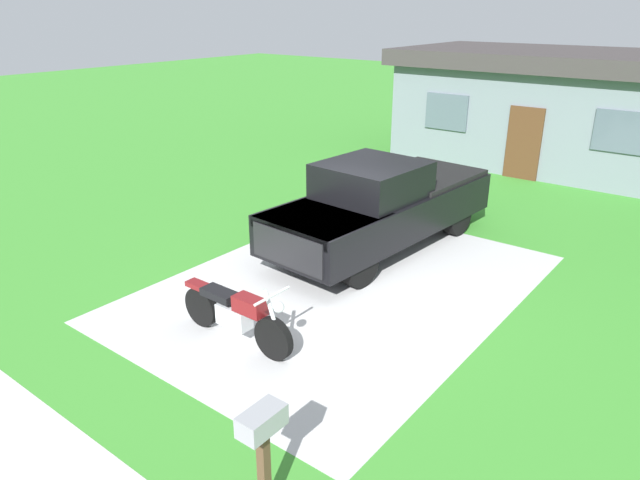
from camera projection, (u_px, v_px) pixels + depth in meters
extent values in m
plane|color=#39872C|center=(342.00, 287.00, 10.65)|extent=(80.00, 80.00, 0.00)
cube|color=#B6B6B6|center=(342.00, 287.00, 10.65)|extent=(5.60, 7.68, 0.01)
cylinder|color=black|center=(274.00, 339.00, 8.37)|extent=(0.66, 0.12, 0.66)
cylinder|color=black|center=(202.00, 307.00, 9.26)|extent=(0.66, 0.12, 0.66)
cube|color=silver|center=(234.00, 316.00, 8.80)|extent=(0.56, 0.26, 0.32)
cube|color=maroon|center=(250.00, 305.00, 8.48)|extent=(0.52, 0.26, 0.24)
cube|color=black|center=(219.00, 294.00, 8.86)|extent=(0.60, 0.28, 0.12)
cube|color=maroon|center=(200.00, 286.00, 9.12)|extent=(0.48, 0.20, 0.08)
cylinder|color=silver|center=(273.00, 316.00, 8.23)|extent=(0.33, 0.06, 0.77)
cylinder|color=silver|center=(272.00, 296.00, 8.11)|extent=(0.04, 0.70, 0.04)
sphere|color=silver|center=(279.00, 307.00, 8.10)|extent=(0.16, 0.16, 0.16)
cylinder|color=black|center=(359.00, 265.00, 10.54)|extent=(0.36, 0.86, 0.84)
cylinder|color=black|center=(294.00, 242.00, 11.56)|extent=(0.36, 0.86, 0.84)
cylinder|color=black|center=(457.00, 216.00, 12.96)|extent=(0.36, 0.86, 0.84)
cylinder|color=black|center=(396.00, 201.00, 13.97)|extent=(0.36, 0.86, 0.84)
cube|color=black|center=(382.00, 211.00, 12.15)|extent=(2.39, 5.73, 0.80)
cube|color=black|center=(323.00, 220.00, 10.76)|extent=(2.03, 2.03, 0.20)
cube|color=black|center=(372.00, 180.00, 11.59)|extent=(1.93, 2.02, 0.70)
cube|color=#3F4C56|center=(346.00, 194.00, 11.08)|extent=(1.71, 0.28, 0.60)
cube|color=black|center=(423.00, 184.00, 13.13)|extent=(2.07, 2.53, 0.50)
cube|color=black|center=(288.00, 249.00, 10.24)|extent=(1.70, 0.22, 0.64)
cube|color=#4C3823|center=(264.00, 470.00, 5.70)|extent=(0.10, 0.10, 1.10)
cube|color=gray|center=(262.00, 421.00, 5.48)|extent=(0.26, 0.48, 0.22)
cube|color=slate|center=(554.00, 116.00, 18.62)|extent=(9.00, 5.00, 3.00)
cube|color=#383333|center=(562.00, 59.00, 17.96)|extent=(9.60, 5.60, 0.50)
cube|color=#4C2D19|center=(524.00, 143.00, 16.94)|extent=(1.00, 0.08, 2.10)
cube|color=#4C5966|center=(446.00, 112.00, 18.13)|extent=(1.40, 0.06, 1.10)
cube|color=#4C5966|center=(622.00, 132.00, 15.26)|extent=(1.40, 0.06, 1.10)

